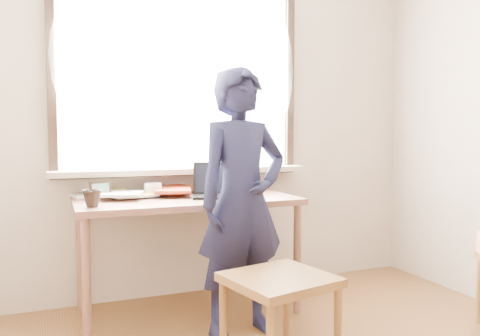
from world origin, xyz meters
name	(u,v)px	position (x,y,z in m)	size (l,w,h in m)	color
room_shell	(342,19)	(-0.02, 0.20, 1.64)	(3.52, 4.02, 2.61)	#C1B09B
desk	(187,210)	(-0.26, 1.63, 0.69)	(1.44, 0.72, 0.77)	brown
laptop	(218,189)	(-0.05, 1.60, 0.83)	(0.40, 0.36, 0.23)	black
mug_white	(153,190)	(-0.46, 1.77, 0.82)	(0.12, 0.12, 0.09)	white
mug_dark	(92,199)	(-0.88, 1.43, 0.82)	(0.11, 0.11, 0.10)	black
mouse	(255,194)	(0.19, 1.53, 0.79)	(0.10, 0.07, 0.04)	black
desk_clutter	(129,193)	(-0.60, 1.85, 0.80)	(0.91, 0.54, 0.05)	#F0F93A
book_a	(124,195)	(-0.64, 1.87, 0.78)	(0.18, 0.24, 0.02)	white
book_b	(224,190)	(0.08, 1.86, 0.78)	(0.18, 0.25, 0.02)	white
picture_frame	(100,191)	(-0.81, 1.73, 0.83)	(0.14, 0.05, 0.11)	black
work_chair	(279,291)	(-0.06, 0.66, 0.41)	(0.56, 0.55, 0.49)	brown
person	(242,201)	(-0.05, 1.17, 0.79)	(0.58, 0.38, 1.59)	black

